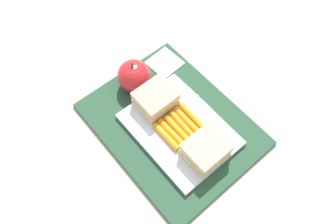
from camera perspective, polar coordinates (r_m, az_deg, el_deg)
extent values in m
plane|color=#B7AD99|center=(0.74, 0.63, -2.25)|extent=(2.40, 2.40, 0.00)
cube|color=#284C33|center=(0.73, 0.63, -2.07)|extent=(0.36, 0.28, 0.01)
cube|color=white|center=(0.71, 1.95, -3.02)|extent=(0.23, 0.17, 0.01)
cube|color=#DBC189|center=(0.68, 6.37, -6.95)|extent=(0.07, 0.08, 0.02)
cube|color=#F4CC4C|center=(0.67, 6.47, -6.52)|extent=(0.07, 0.07, 0.01)
cube|color=#DBC189|center=(0.66, 6.59, -6.08)|extent=(0.07, 0.08, 0.02)
cube|color=#DBC189|center=(0.73, -2.06, 1.69)|extent=(0.07, 0.08, 0.02)
cube|color=#F4CC4C|center=(0.72, -2.09, 2.23)|extent=(0.07, 0.07, 0.01)
cube|color=#DBC189|center=(0.71, -2.13, 2.78)|extent=(0.07, 0.08, 0.02)
cylinder|color=orange|center=(0.71, 4.27, -0.82)|extent=(0.08, 0.01, 0.02)
cylinder|color=orange|center=(0.71, 3.20, -1.44)|extent=(0.08, 0.01, 0.01)
cylinder|color=orange|center=(0.70, 2.49, -2.26)|extent=(0.08, 0.01, 0.02)
cylinder|color=orange|center=(0.70, 1.62, -2.94)|extent=(0.08, 0.01, 0.02)
cylinder|color=orange|center=(0.70, 0.57, -3.54)|extent=(0.08, 0.01, 0.02)
cylinder|color=orange|center=(0.69, -0.31, -4.22)|extent=(0.08, 0.01, 0.02)
sphere|color=red|center=(0.75, -5.87, 6.13)|extent=(0.08, 0.08, 0.08)
cylinder|color=brown|center=(0.72, -6.18, 8.10)|extent=(0.01, 0.01, 0.01)
cube|color=white|center=(0.81, -0.57, 8.43)|extent=(0.07, 0.07, 0.00)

